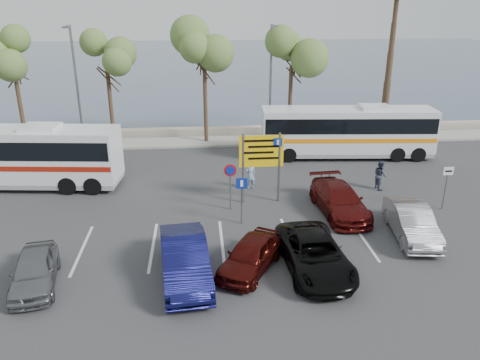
{
  "coord_description": "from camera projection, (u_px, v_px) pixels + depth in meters",
  "views": [
    {
      "loc": [
        -2.03,
        -18.49,
        9.65
      ],
      "look_at": [
        -0.07,
        3.0,
        1.3
      ],
      "focal_mm": 35.0,
      "sensor_mm": 36.0,
      "label": 1
    }
  ],
  "objects": [
    {
      "name": "street_lamp_right",
      "position": [
        271.0,
        79.0,
        31.98
      ],
      "size": [
        0.45,
        1.15,
        8.01
      ],
      "color": "slate",
      "rests_on": "kerb_strip"
    },
    {
      "name": "direction_sign",
      "position": [
        261.0,
        156.0,
        23.01
      ],
      "size": [
        2.2,
        0.12,
        3.6
      ],
      "color": "slate",
      "rests_on": "ground"
    },
    {
      "name": "tree_right",
      "position": [
        292.0,
        54.0,
        31.99
      ],
      "size": [
        3.2,
        3.2,
        7.4
      ],
      "color": "#382619",
      "rests_on": "kerb_strip"
    },
    {
      "name": "seawall",
      "position": [
        225.0,
        131.0,
        35.58
      ],
      "size": [
        48.0,
        0.8,
        0.6
      ],
      "primitive_type": "cube",
      "color": "#A19781",
      "rests_on": "ground"
    },
    {
      "name": "car_silver_b",
      "position": [
        412.0,
        222.0,
        20.1
      ],
      "size": [
        1.99,
        4.39,
        1.4
      ],
      "primitive_type": "imported",
      "rotation": [
        0.0,
        0.0,
        -0.12
      ],
      "color": "gray",
      "rests_on": "ground"
    },
    {
      "name": "car_maroon",
      "position": [
        339.0,
        200.0,
        22.36
      ],
      "size": [
        2.25,
        4.84,
        1.37
      ],
      "primitive_type": "imported",
      "rotation": [
        0.0,
        0.0,
        0.07
      ],
      "color": "#500F0D",
      "rests_on": "ground"
    },
    {
      "name": "tree_mid",
      "position": [
        204.0,
        47.0,
        31.3
      ],
      "size": [
        3.2,
        3.2,
        8.0
      ],
      "color": "#382619",
      "rests_on": "kerb_strip"
    },
    {
      "name": "car_blue",
      "position": [
        185.0,
        259.0,
        17.07
      ],
      "size": [
        2.13,
        4.89,
        1.56
      ],
      "primitive_type": "imported",
      "rotation": [
        0.0,
        0.0,
        0.1
      ],
      "color": "#0F1048",
      "rests_on": "ground"
    },
    {
      "name": "sign_taxi",
      "position": [
        446.0,
        182.0,
        22.53
      ],
      "size": [
        0.5,
        0.07,
        2.2
      ],
      "color": "slate",
      "rests_on": "ground"
    },
    {
      "name": "pedestrian_near",
      "position": [
        250.0,
        175.0,
        25.25
      ],
      "size": [
        0.64,
        0.49,
        1.56
      ],
      "primitive_type": "imported",
      "rotation": [
        0.0,
        0.0,
        3.37
      ],
      "color": "#8399BF",
      "rests_on": "ground"
    },
    {
      "name": "lane_markings",
      "position": [
        224.0,
        243.0,
        19.8
      ],
      "size": [
        12.02,
        4.2,
        0.01
      ],
      "primitive_type": null,
      "color": "silver",
      "rests_on": "ground"
    },
    {
      "name": "coach_bus_left",
      "position": [
        15.0,
        159.0,
        25.27
      ],
      "size": [
        11.39,
        3.62,
        3.49
      ],
      "color": "silver",
      "rests_on": "ground"
    },
    {
      "name": "car_red",
      "position": [
        251.0,
        255.0,
        17.66
      ],
      "size": [
        3.2,
        3.99,
        1.28
      ],
      "primitive_type": "imported",
      "rotation": [
        0.0,
        0.0,
        -0.54
      ],
      "color": "#400C09",
      "rests_on": "ground"
    },
    {
      "name": "tree_left",
      "position": [
        106.0,
        58.0,
        30.99
      ],
      "size": [
        3.2,
        3.2,
        7.2
      ],
      "color": "#382619",
      "rests_on": "kerb_strip"
    },
    {
      "name": "car_silver_a",
      "position": [
        34.0,
        270.0,
        16.67
      ],
      "size": [
        2.07,
        3.85,
        1.25
      ],
      "primitive_type": "imported",
      "rotation": [
        0.0,
        0.0,
        0.17
      ],
      "color": "slate",
      "rests_on": "ground"
    },
    {
      "name": "ground",
      "position": [
        248.0,
        231.0,
        20.83
      ],
      "size": [
        120.0,
        120.0,
        0.0
      ],
      "primitive_type": "plane",
      "color": "#363538",
      "rests_on": "ground"
    },
    {
      "name": "kerb_strip",
      "position": [
        227.0,
        141.0,
        33.8
      ],
      "size": [
        44.0,
        2.4,
        0.15
      ],
      "primitive_type": "cube",
      "color": "#9C9A8E",
      "rests_on": "ground"
    },
    {
      "name": "tree_far_left",
      "position": [
        11.0,
        54.0,
        30.36
      ],
      "size": [
        3.2,
        3.2,
        7.6
      ],
      "color": "#382619",
      "rests_on": "kerb_strip"
    },
    {
      "name": "street_lamp_left",
      "position": [
        76.0,
        81.0,
        30.88
      ],
      "size": [
        0.45,
        1.15,
        8.01
      ],
      "color": "slate",
      "rests_on": "kerb_strip"
    },
    {
      "name": "sign_parking",
      "position": [
        242.0,
        194.0,
        21.02
      ],
      "size": [
        0.5,
        0.07,
        2.25
      ],
      "color": "slate",
      "rests_on": "ground"
    },
    {
      "name": "pedestrian_far",
      "position": [
        380.0,
        175.0,
        25.27
      ],
      "size": [
        0.68,
        0.83,
        1.58
      ],
      "primitive_type": "imported",
      "rotation": [
        0.0,
        0.0,
        1.68
      ],
      "color": "#34394F",
      "rests_on": "ground"
    },
    {
      "name": "sea",
      "position": [
        209.0,
        63.0,
        76.56
      ],
      "size": [
        140.0,
        140.0,
        0.0
      ],
      "primitive_type": "plane",
      "color": "#3F4D66",
      "rests_on": "ground"
    },
    {
      "name": "coach_bus_right",
      "position": [
        347.0,
        133.0,
        30.15
      ],
      "size": [
        11.08,
        3.21,
        3.41
      ],
      "color": "silver",
      "rests_on": "ground"
    },
    {
      "name": "suv_black",
      "position": [
        314.0,
        254.0,
        17.66
      ],
      "size": [
        2.47,
        4.91,
        1.33
      ],
      "primitive_type": "imported",
      "rotation": [
        0.0,
        0.0,
        0.05
      ],
      "color": "black",
      "rests_on": "ground"
    },
    {
      "name": "sign_no_stop",
      "position": [
        230.0,
        180.0,
        22.42
      ],
      "size": [
        0.6,
        0.08,
        2.35
      ],
      "color": "slate",
      "rests_on": "ground"
    }
  ]
}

